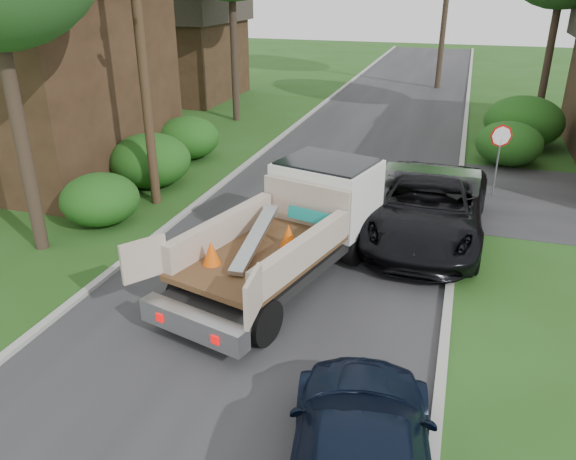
% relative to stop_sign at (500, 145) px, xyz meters
% --- Properties ---
extents(ground, '(120.00, 120.00, 0.00)m').
position_rel_stop_sign_xyz_m(ground, '(-5.20, -9.00, -1.78)').
color(ground, '#224914').
rests_on(ground, ground).
extents(road, '(8.00, 90.00, 0.02)m').
position_rel_stop_sign_xyz_m(road, '(-5.20, 1.00, -1.77)').
color(road, '#28282B').
rests_on(road, ground).
extents(curb_left, '(0.20, 90.00, 0.12)m').
position_rel_stop_sign_xyz_m(curb_left, '(-9.30, 1.00, -1.72)').
color(curb_left, '#9E9E99').
rests_on(curb_left, ground).
extents(curb_right, '(0.20, 90.00, 0.12)m').
position_rel_stop_sign_xyz_m(curb_right, '(-1.10, 1.00, -1.72)').
color(curb_right, '#9E9E99').
rests_on(curb_right, ground).
extents(stop_sign, '(0.71, 0.32, 2.48)m').
position_rel_stop_sign_xyz_m(stop_sign, '(0.00, 0.00, 0.00)').
color(stop_sign, slate).
rests_on(stop_sign, ground).
extents(utility_pole, '(2.42, 1.25, 10.00)m').
position_rel_stop_sign_xyz_m(utility_pole, '(-10.68, -4.02, 3.40)').
color(utility_pole, '#382619').
rests_on(utility_pole, ground).
extents(house_left_near, '(9.72, 8.64, 8.40)m').
position_rel_stop_sign_xyz_m(house_left_near, '(-17.20, -2.00, 2.50)').
color(house_left_near, '#332114').
rests_on(house_left_near, ground).
extents(house_left_far, '(7.56, 7.56, 6.00)m').
position_rel_stop_sign_xyz_m(house_left_far, '(-18.70, 13.00, 1.27)').
color(house_left_far, '#332114').
rests_on(house_left_far, ground).
extents(hedge_left_a, '(2.34, 2.34, 1.53)m').
position_rel_stop_sign_xyz_m(hedge_left_a, '(-11.40, -6.00, -1.01)').
color(hedge_left_a, '#104513').
rests_on(hedge_left_a, ground).
extents(hedge_left_b, '(2.86, 2.86, 1.87)m').
position_rel_stop_sign_xyz_m(hedge_left_b, '(-11.70, -2.50, -0.84)').
color(hedge_left_b, '#104513').
rests_on(hedge_left_b, ground).
extents(hedge_left_c, '(2.60, 2.60, 1.70)m').
position_rel_stop_sign_xyz_m(hedge_left_c, '(-12.00, 1.00, -0.93)').
color(hedge_left_c, '#104513').
rests_on(hedge_left_c, ground).
extents(hedge_right_a, '(2.60, 2.60, 1.70)m').
position_rel_stop_sign_xyz_m(hedge_right_a, '(0.60, 4.00, -0.93)').
color(hedge_right_a, '#104513').
rests_on(hedge_right_a, ground).
extents(hedge_right_b, '(3.38, 3.38, 2.21)m').
position_rel_stop_sign_xyz_m(hedge_right_b, '(1.30, 7.00, -0.67)').
color(hedge_right_b, '#104513').
rests_on(hedge_right_b, ground).
extents(flatbed_truck, '(4.41, 7.18, 2.54)m').
position_rel_stop_sign_xyz_m(flatbed_truck, '(-4.80, -6.98, -0.39)').
color(flatbed_truck, black).
rests_on(flatbed_truck, ground).
extents(black_pickup, '(3.25, 6.72, 1.85)m').
position_rel_stop_sign_xyz_m(black_pickup, '(-1.92, -4.10, -0.85)').
color(black_pickup, black).
rests_on(black_pickup, ground).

